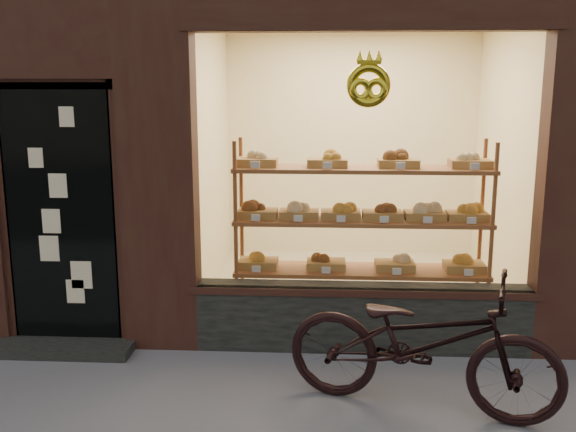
{
  "coord_description": "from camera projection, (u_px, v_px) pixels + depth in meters",
  "views": [
    {
      "loc": [
        0.14,
        -2.91,
        2.16
      ],
      "look_at": [
        -0.15,
        2.0,
        1.15
      ],
      "focal_mm": 40.0,
      "sensor_mm": 36.0,
      "label": 1
    }
  ],
  "objects": [
    {
      "name": "display_shelf",
      "position": [
        361.0,
        235.0,
        5.58
      ],
      "size": [
        2.2,
        0.45,
        1.7
      ],
      "color": "brown",
      "rests_on": "ground"
    },
    {
      "name": "bicycle",
      "position": [
        422.0,
        342.0,
        4.26
      ],
      "size": [
        1.93,
        1.12,
        0.96
      ],
      "primitive_type": "imported",
      "rotation": [
        0.0,
        0.0,
        1.29
      ],
      "color": "black",
      "rests_on": "ground"
    }
  ]
}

